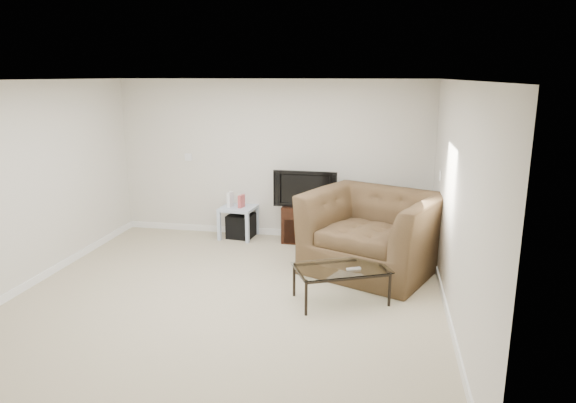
% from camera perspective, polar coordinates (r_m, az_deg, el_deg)
% --- Properties ---
extents(floor, '(5.00, 5.00, 0.00)m').
position_cam_1_polar(floor, '(6.20, -6.72, -10.55)').
color(floor, tan).
rests_on(floor, ground).
extents(ceiling, '(5.00, 5.00, 0.00)m').
position_cam_1_polar(ceiling, '(5.65, -7.44, 13.24)').
color(ceiling, white).
rests_on(ceiling, ground).
extents(wall_back, '(5.00, 0.02, 2.50)m').
position_cam_1_polar(wall_back, '(8.17, -1.78, 4.69)').
color(wall_back, silver).
rests_on(wall_back, ground).
extents(wall_left, '(0.02, 5.00, 2.50)m').
position_cam_1_polar(wall_left, '(6.96, -27.09, 1.56)').
color(wall_left, silver).
rests_on(wall_left, ground).
extents(wall_right, '(0.02, 5.00, 2.50)m').
position_cam_1_polar(wall_right, '(5.58, 18.21, -0.31)').
color(wall_right, silver).
rests_on(wall_right, ground).
extents(plate_back, '(0.12, 0.02, 0.12)m').
position_cam_1_polar(plate_back, '(8.56, -11.02, 4.86)').
color(plate_back, white).
rests_on(plate_back, wall_back).
extents(plate_right_switch, '(0.02, 0.09, 0.13)m').
position_cam_1_polar(plate_right_switch, '(7.14, 16.53, 2.78)').
color(plate_right_switch, white).
rests_on(plate_right_switch, wall_right).
extents(plate_right_outlet, '(0.02, 0.08, 0.12)m').
position_cam_1_polar(plate_right_outlet, '(7.08, 16.24, -5.24)').
color(plate_right_outlet, white).
rests_on(plate_right_outlet, wall_right).
extents(tv_stand, '(0.71, 0.51, 0.58)m').
position_cam_1_polar(tv_stand, '(8.06, 2.02, -2.42)').
color(tv_stand, black).
rests_on(tv_stand, floor).
extents(dvd_player, '(0.38, 0.27, 0.05)m').
position_cam_1_polar(dvd_player, '(7.97, 1.98, -1.16)').
color(dvd_player, black).
rests_on(dvd_player, tv_stand).
extents(television, '(0.91, 0.21, 0.56)m').
position_cam_1_polar(television, '(7.89, 2.01, 1.52)').
color(television, black).
rests_on(television, tv_stand).
extents(side_table, '(0.58, 0.58, 0.51)m').
position_cam_1_polar(side_table, '(8.30, -5.50, -2.27)').
color(side_table, '#C9E5F6').
rests_on(side_table, floor).
extents(subwoofer, '(0.43, 0.43, 0.39)m').
position_cam_1_polar(subwoofer, '(8.33, -5.23, -2.74)').
color(subwoofer, black).
rests_on(subwoofer, floor).
extents(game_console, '(0.07, 0.17, 0.23)m').
position_cam_1_polar(game_console, '(8.23, -6.44, 0.24)').
color(game_console, white).
rests_on(game_console, side_table).
extents(game_case, '(0.09, 0.16, 0.20)m').
position_cam_1_polar(game_case, '(8.17, -5.20, 0.04)').
color(game_case, '#CC4C4C').
rests_on(game_case, side_table).
extents(recliner, '(1.91, 1.62, 1.42)m').
position_cam_1_polar(recliner, '(6.83, 9.43, -1.97)').
color(recliner, '#55361D').
rests_on(recliner, floor).
extents(coffee_table, '(1.20, 0.97, 0.41)m').
position_cam_1_polar(coffee_table, '(6.02, 5.89, -9.13)').
color(coffee_table, black).
rests_on(coffee_table, floor).
extents(remote, '(0.17, 0.11, 0.02)m').
position_cam_1_polar(remote, '(5.89, 7.31, -7.42)').
color(remote, '#B2B2B7').
rests_on(remote, coffee_table).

